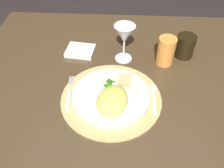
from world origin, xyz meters
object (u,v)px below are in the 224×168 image
spoon (154,94)px  amber_tumbler (166,51)px  fork (69,95)px  dinner_plate (111,96)px  dark_tumbler (185,46)px  wine_glass (125,36)px  dining_table (122,104)px  napkin (80,51)px

spoon → amber_tumbler: (0.05, 0.18, 0.05)m
fork → amber_tumbler: 0.39m
dinner_plate → dark_tumbler: size_ratio=2.84×
fork → dinner_plate: bearing=-1.3°
dinner_plate → amber_tumbler: size_ratio=2.33×
wine_glass → amber_tumbler: wine_glass is taller
dinner_plate → amber_tumbler: bearing=46.0°
dining_table → spoon: (0.11, -0.08, 0.15)m
amber_tumbler → napkin: bearing=172.3°
fork → wine_glass: 0.30m
dining_table → dinner_plate: 0.19m
napkin → amber_tumbler: amber_tumbler is taller
dinner_plate → fork: size_ratio=1.61×
napkin → amber_tumbler: size_ratio=1.01×
fork → wine_glass: bearing=49.6°
spoon → amber_tumbler: size_ratio=1.20×
dark_tumbler → dinner_plate: bearing=-137.8°
fork → napkin: napkin is taller
wine_glass → amber_tumbler: 0.16m
wine_glass → spoon: bearing=-62.0°
dinner_plate → amber_tumbler: 0.28m
spoon → wine_glass: size_ratio=0.89×
amber_tumbler → wine_glass: bearing=174.7°
napkin → wine_glass: size_ratio=0.75×
spoon → amber_tumbler: 0.19m
wine_glass → dinner_plate: bearing=-100.4°
dinner_plate → amber_tumbler: (0.19, 0.20, 0.04)m
dinner_plate → napkin: bearing=119.7°
spoon → wine_glass: (-0.10, 0.19, 0.10)m
dining_table → dinner_plate: size_ratio=4.58×
fork → dark_tumbler: (0.42, 0.25, 0.04)m
fork → spoon: spoon is taller
dinner_plate → spoon: bearing=9.2°
dining_table → fork: 0.25m
fork → wine_glass: wine_glass is taller
dining_table → wine_glass: 0.28m
fork → amber_tumbler: bearing=30.5°
napkin → dinner_plate: bearing=-60.3°
dark_tumbler → dining_table: bearing=-148.4°
dining_table → napkin: 0.27m
wine_glass → amber_tumbler: (0.16, -0.01, -0.05)m
dining_table → amber_tumbler: bearing=32.0°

